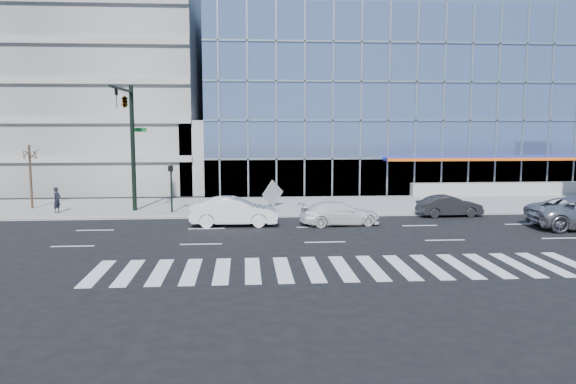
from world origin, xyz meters
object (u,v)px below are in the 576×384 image
(street_tree_near, at_px, (29,154))
(white_suv, at_px, (340,213))
(tilted_panel, at_px, (273,193))
(ped_signal_post, at_px, (171,181))
(traffic_signal, at_px, (127,117))
(white_sedan, at_px, (234,212))
(pedestrian, at_px, (57,200))
(dark_sedan, at_px, (449,206))

(street_tree_near, distance_m, white_suv, 20.92)
(tilted_panel, bearing_deg, white_suv, -98.82)
(ped_signal_post, height_order, white_suv, ped_signal_post)
(traffic_signal, height_order, ped_signal_post, traffic_signal)
(traffic_signal, bearing_deg, white_sedan, -29.93)
(street_tree_near, bearing_deg, ped_signal_post, -15.06)
(traffic_signal, bearing_deg, street_tree_near, 157.29)
(traffic_signal, height_order, white_suv, traffic_signal)
(traffic_signal, bearing_deg, ped_signal_post, 8.52)
(pedestrian, bearing_deg, white_suv, -86.21)
(street_tree_near, xyz_separation_m, dark_sedan, (26.81, -4.50, -3.13))
(white_suv, relative_size, tilted_panel, 3.52)
(tilted_panel, bearing_deg, street_tree_near, 139.69)
(dark_sedan, relative_size, tilted_panel, 3.05)
(white_suv, distance_m, pedestrian, 17.83)
(white_suv, relative_size, white_sedan, 0.93)
(tilted_panel, bearing_deg, traffic_signal, 156.27)
(ped_signal_post, height_order, street_tree_near, street_tree_near)
(traffic_signal, height_order, dark_sedan, traffic_signal)
(street_tree_near, height_order, dark_sedan, street_tree_near)
(white_suv, xyz_separation_m, white_sedan, (-6.00, 0.22, 0.14))
(ped_signal_post, bearing_deg, traffic_signal, -171.48)
(traffic_signal, distance_m, dark_sedan, 20.62)
(white_suv, distance_m, white_sedan, 6.01)
(white_sedan, bearing_deg, traffic_signal, 61.65)
(white_sedan, bearing_deg, white_suv, -90.52)
(street_tree_near, xyz_separation_m, white_suv, (19.51, -6.89, -3.12))
(ped_signal_post, relative_size, street_tree_near, 0.71)
(dark_sedan, bearing_deg, ped_signal_post, 80.32)
(traffic_signal, distance_m, tilted_panel, 10.60)
(white_sedan, relative_size, pedestrian, 3.01)
(tilted_panel, bearing_deg, pedestrian, 148.25)
(ped_signal_post, relative_size, tilted_panel, 2.31)
(ped_signal_post, height_order, pedestrian, ped_signal_post)
(dark_sedan, bearing_deg, white_sedan, 96.01)
(street_tree_near, distance_m, tilted_panel, 16.25)
(pedestrian, height_order, tilted_panel, tilted_panel)
(pedestrian, bearing_deg, traffic_signal, -80.31)
(street_tree_near, relative_size, tilted_panel, 3.25)
(traffic_signal, xyz_separation_m, white_sedan, (6.50, -3.74, -5.36))
(white_sedan, bearing_deg, ped_signal_post, 45.78)
(white_suv, distance_m, dark_sedan, 7.69)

